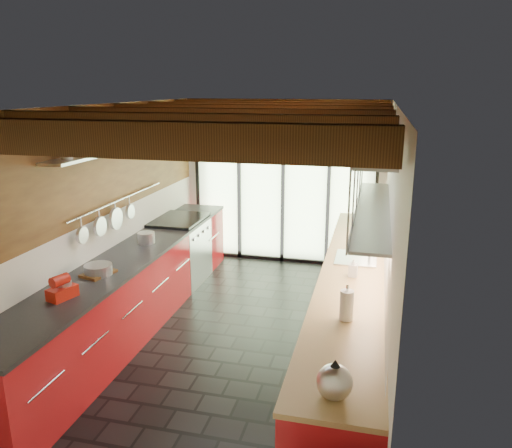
% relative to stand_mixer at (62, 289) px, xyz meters
% --- Properties ---
extents(ground, '(5.50, 5.50, 0.00)m').
position_rel_stand_mixer_xyz_m(ground, '(1.27, 1.33, -1.01)').
color(ground, black).
rests_on(ground, ground).
extents(room_shell, '(5.50, 5.50, 5.50)m').
position_rel_stand_mixer_xyz_m(room_shell, '(1.27, 1.33, 0.64)').
color(room_shell, silver).
rests_on(room_shell, ground).
extents(ceiling_beams, '(3.14, 5.06, 4.90)m').
position_rel_stand_mixer_xyz_m(ceiling_beams, '(1.27, 1.71, 1.45)').
color(ceiling_beams, '#593316').
rests_on(ceiling_beams, ground).
extents(glass_door, '(2.95, 0.10, 2.90)m').
position_rel_stand_mixer_xyz_m(glass_door, '(1.27, 4.02, 0.65)').
color(glass_door, '#C6EAAD').
rests_on(glass_door, ground).
extents(left_counter, '(0.68, 5.00, 0.92)m').
position_rel_stand_mixer_xyz_m(left_counter, '(-0.01, 1.33, -0.55)').
color(left_counter, red).
rests_on(left_counter, ground).
extents(range_stove, '(0.66, 0.90, 0.97)m').
position_rel_stand_mixer_xyz_m(range_stove, '(-0.01, 2.78, -0.54)').
color(range_stove, silver).
rests_on(range_stove, ground).
extents(right_counter, '(0.68, 5.00, 0.92)m').
position_rel_stand_mixer_xyz_m(right_counter, '(2.54, 1.33, -0.55)').
color(right_counter, red).
rests_on(right_counter, ground).
extents(sink_assembly, '(0.45, 0.52, 0.43)m').
position_rel_stand_mixer_xyz_m(sink_assembly, '(2.56, 1.73, -0.05)').
color(sink_assembly, silver).
rests_on(sink_assembly, right_counter).
extents(upper_cabinets_right, '(0.34, 3.00, 3.00)m').
position_rel_stand_mixer_xyz_m(upper_cabinets_right, '(2.70, 1.63, 0.84)').
color(upper_cabinets_right, silver).
rests_on(upper_cabinets_right, ground).
extents(left_wall_fixtures, '(0.28, 2.60, 0.96)m').
position_rel_stand_mixer_xyz_m(left_wall_fixtures, '(-0.20, 1.47, 0.87)').
color(left_wall_fixtures, silver).
rests_on(left_wall_fixtures, ground).
extents(stand_mixer, '(0.22, 0.29, 0.23)m').
position_rel_stand_mixer_xyz_m(stand_mixer, '(0.00, 0.00, 0.00)').
color(stand_mixer, red).
rests_on(stand_mixer, left_counter).
extents(pot_large, '(0.26, 0.26, 0.13)m').
position_rel_stand_mixer_xyz_m(pot_large, '(0.00, 1.71, -0.03)').
color(pot_large, silver).
rests_on(pot_large, left_counter).
extents(pot_small, '(0.30, 0.30, 0.11)m').
position_rel_stand_mixer_xyz_m(pot_small, '(0.00, 0.61, -0.04)').
color(pot_small, silver).
rests_on(pot_small, left_counter).
extents(cutting_board, '(0.31, 0.37, 0.03)m').
position_rel_stand_mixer_xyz_m(cutting_board, '(0.00, 0.60, -0.08)').
color(cutting_board, brown).
rests_on(cutting_board, left_counter).
extents(kettle, '(0.30, 0.32, 0.27)m').
position_rel_stand_mixer_xyz_m(kettle, '(2.54, -0.92, 0.03)').
color(kettle, silver).
rests_on(kettle, right_counter).
extents(paper_towel, '(0.13, 0.13, 0.31)m').
position_rel_stand_mixer_xyz_m(paper_towel, '(2.54, 0.17, 0.04)').
color(paper_towel, white).
rests_on(paper_towel, right_counter).
extents(soap_bottle, '(0.09, 0.10, 0.20)m').
position_rel_stand_mixer_xyz_m(soap_bottle, '(2.54, 1.18, 0.01)').
color(soap_bottle, silver).
rests_on(soap_bottle, right_counter).
extents(bowl, '(0.25, 0.25, 0.05)m').
position_rel_stand_mixer_xyz_m(bowl, '(2.54, 2.09, -0.07)').
color(bowl, silver).
rests_on(bowl, right_counter).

